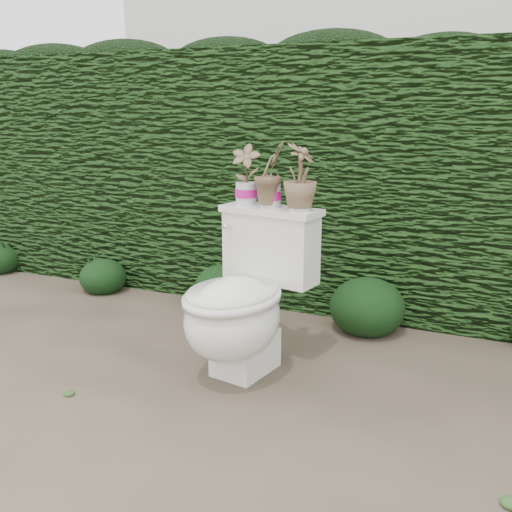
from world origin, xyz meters
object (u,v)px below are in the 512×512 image
at_px(potted_plant_center, 270,176).
at_px(potted_plant_right, 300,179).
at_px(potted_plant_left, 246,176).
at_px(toilet, 243,303).

distance_m(potted_plant_center, potted_plant_right, 0.17).
relative_size(potted_plant_left, potted_plant_right, 0.95).
bearing_deg(potted_plant_left, potted_plant_right, -16.09).
relative_size(potted_plant_center, potted_plant_right, 1.02).
bearing_deg(potted_plant_right, toilet, 134.78).
distance_m(potted_plant_left, potted_plant_right, 0.31).
relative_size(toilet, potted_plant_right, 2.62).
bearing_deg(potted_plant_right, potted_plant_left, 78.70).
relative_size(potted_plant_left, potted_plant_center, 0.93).
bearing_deg(toilet, potted_plant_center, 91.09).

